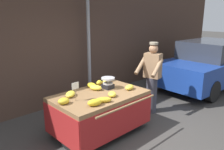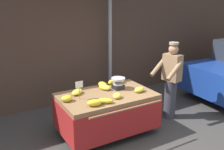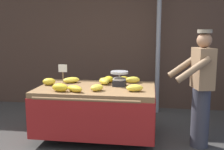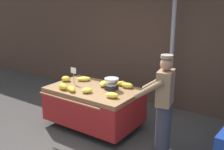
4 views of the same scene
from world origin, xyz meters
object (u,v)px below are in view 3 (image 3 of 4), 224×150
Objects in this scene: vendor_person at (201,89)px; banana_bunch_6 at (123,79)px; street_pole at (159,31)px; banana_bunch_9 at (75,89)px; banana_bunch_1 at (133,80)px; weighing_scale at (119,79)px; banana_cart at (97,100)px; banana_bunch_5 at (71,80)px; banana_bunch_3 at (60,87)px; banana_bunch_2 at (104,81)px; price_sign at (63,70)px; banana_bunch_8 at (109,79)px; banana_bunch_7 at (49,82)px; banana_bunch_4 at (135,88)px; banana_bunch_0 at (97,88)px.

banana_bunch_6 is at bearing 154.75° from vendor_person.
street_pole is 2.42m from banana_bunch_9.
weighing_scale is at bearing -126.47° from banana_bunch_1.
banana_bunch_1 is 0.82× the size of banana_bunch_9.
banana_bunch_5 is at bearing 150.70° from banana_cart.
banana_bunch_1 reaches higher than banana_cart.
weighing_scale reaches higher than banana_bunch_6.
banana_bunch_2 is at bearing 49.16° from banana_bunch_3.
street_pole is 2.54m from banana_bunch_3.
banana_cart is 5.36× the size of price_sign.
banana_bunch_8 is (0.04, 0.18, -0.00)m from banana_bunch_2.
vendor_person is (2.34, -0.13, -0.02)m from banana_bunch_7.
street_pole reaches higher than banana_bunch_6.
banana_bunch_9 reaches higher than banana_bunch_5.
street_pole is 14.50× the size of banana_bunch_1.
weighing_scale is at bearing -50.86° from banana_bunch_8.
weighing_scale is 0.78m from banana_bunch_9.
banana_bunch_3 reaches higher than banana_bunch_9.
banana_bunch_1 is 0.17m from banana_bunch_6.
price_sign is at bearing -154.61° from banana_bunch_6.
banana_bunch_4 is at bearing -83.71° from banana_bunch_1.
weighing_scale is 1.11× the size of banana_bunch_8.
banana_bunch_5 is 0.71m from banana_bunch_9.
banana_cart is 0.52m from banana_bunch_9.
banana_bunch_2 is at bearing 18.06° from price_sign.
banana_cart is 7.80× the size of banana_bunch_1.
banana_bunch_4 is (0.07, -0.63, -0.00)m from banana_bunch_1.
street_pole is 16.57× the size of banana_bunch_0.
weighing_scale reaches higher than banana_bunch_2.
price_sign is at bearing 153.93° from banana_bunch_0.
banana_bunch_4 is (-0.36, -1.78, -0.81)m from street_pole.
banana_bunch_6 is (0.38, 0.46, 0.26)m from banana_cart.
banana_bunch_4 and banana_bunch_6 have the same top height.
price_sign reaches higher than banana_bunch_9.
banana_bunch_7 is (-1.75, -1.51, -0.81)m from street_pole.
street_pole is at bearing 66.22° from weighing_scale.
banana_bunch_9 is at bearing -117.84° from banana_bunch_2.
banana_bunch_4 is 0.14× the size of vendor_person.
banana_bunch_8 is (0.06, 0.68, 0.00)m from banana_bunch_0.
banana_bunch_2 is 0.37m from banana_bunch_6.
weighing_scale is 0.99× the size of banana_bunch_9.
banana_bunch_6 is (0.87, 0.18, 0.00)m from banana_bunch_5.
banana_bunch_2 is 0.58m from banana_bunch_5.
vendor_person is (1.55, -0.10, 0.25)m from banana_cart.
price_sign is 1.20× the size of banana_bunch_9.
banana_bunch_8 is at bearing 129.14° from weighing_scale.
street_pole reaches higher than banana_bunch_2.
banana_bunch_0 is (-0.28, -0.41, -0.07)m from weighing_scale.
banana_bunch_1 reaches higher than banana_bunch_8.
price_sign reaches higher than banana_bunch_5.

